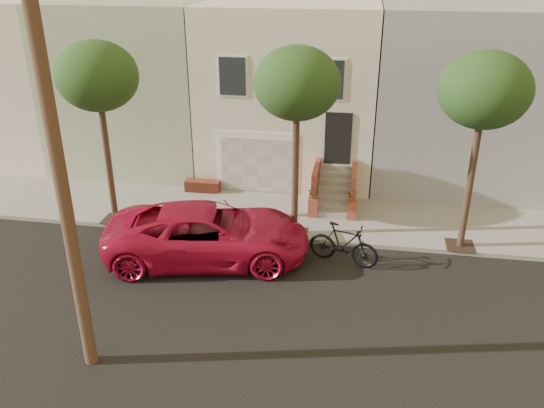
# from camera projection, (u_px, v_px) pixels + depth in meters

# --- Properties ---
(ground) EXTENTS (90.00, 90.00, 0.00)m
(ground) POSITION_uv_depth(u_px,v_px,m) (242.00, 298.00, 15.76)
(ground) COLOR black
(ground) RESTS_ON ground
(sidewalk) EXTENTS (40.00, 3.70, 0.15)m
(sidewalk) POSITION_uv_depth(u_px,v_px,m) (272.00, 215.00, 20.52)
(sidewalk) COLOR gray
(sidewalk) RESTS_ON ground
(house_row) EXTENTS (33.10, 11.70, 7.00)m
(house_row) POSITION_uv_depth(u_px,v_px,m) (294.00, 84.00, 24.27)
(house_row) COLOR beige
(house_row) RESTS_ON sidewalk
(tree_left) EXTENTS (2.70, 2.57, 6.30)m
(tree_left) POSITION_uv_depth(u_px,v_px,m) (97.00, 77.00, 17.88)
(tree_left) COLOR #2D2116
(tree_left) RESTS_ON sidewalk
(tree_mid) EXTENTS (2.70, 2.57, 6.30)m
(tree_mid) POSITION_uv_depth(u_px,v_px,m) (297.00, 85.00, 16.91)
(tree_mid) COLOR #2D2116
(tree_mid) RESTS_ON sidewalk
(tree_right) EXTENTS (2.70, 2.57, 6.30)m
(tree_right) POSITION_uv_depth(u_px,v_px,m) (485.00, 92.00, 16.09)
(tree_right) COLOR #2D2116
(tree_right) RESTS_ON sidewalk
(pickup_truck) EXTENTS (6.80, 4.06, 1.77)m
(pickup_truck) POSITION_uv_depth(u_px,v_px,m) (208.00, 233.00, 17.42)
(pickup_truck) COLOR #B20F32
(pickup_truck) RESTS_ON ground
(motorcycle) EXTENTS (2.34, 1.25, 1.35)m
(motorcycle) POSITION_uv_depth(u_px,v_px,m) (344.00, 244.00, 17.22)
(motorcycle) COLOR black
(motorcycle) RESTS_ON ground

